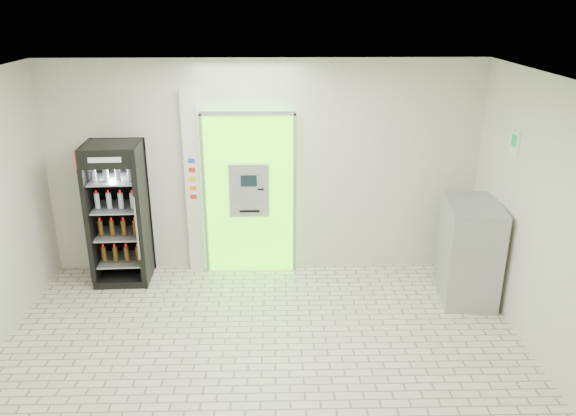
{
  "coord_description": "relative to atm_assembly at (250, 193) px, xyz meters",
  "views": [
    {
      "loc": [
        0.17,
        -4.99,
        3.72
      ],
      "look_at": [
        0.31,
        1.2,
        1.4
      ],
      "focal_mm": 35.0,
      "sensor_mm": 36.0,
      "label": 1
    }
  ],
  "objects": [
    {
      "name": "ground",
      "position": [
        0.2,
        -2.41,
        -1.17
      ],
      "size": [
        6.0,
        6.0,
        0.0
      ],
      "primitive_type": "plane",
      "color": "beige",
      "rests_on": "ground"
    },
    {
      "name": "room_shell",
      "position": [
        0.2,
        -2.41,
        0.67
      ],
      "size": [
        6.0,
        6.0,
        6.0
      ],
      "color": "beige",
      "rests_on": "ground"
    },
    {
      "name": "atm_assembly",
      "position": [
        0.0,
        0.0,
        0.0
      ],
      "size": [
        1.3,
        0.24,
        2.33
      ],
      "color": "#54FC0F",
      "rests_on": "ground"
    },
    {
      "name": "pillar",
      "position": [
        -0.78,
        0.04,
        0.13
      ],
      "size": [
        0.22,
        0.11,
        2.6
      ],
      "color": "silver",
      "rests_on": "ground"
    },
    {
      "name": "beverage_cooler",
      "position": [
        -1.77,
        -0.24,
        -0.23
      ],
      "size": [
        0.76,
        0.71,
        1.95
      ],
      "rotation": [
        0.0,
        0.0,
        0.05
      ],
      "color": "black",
      "rests_on": "ground"
    },
    {
      "name": "steel_cabinet",
      "position": [
        2.86,
        -0.86,
        -0.52
      ],
      "size": [
        0.77,
        1.05,
        1.31
      ],
      "rotation": [
        0.0,
        0.0,
        -0.12
      ],
      "color": "#989B9F",
      "rests_on": "ground"
    },
    {
      "name": "exit_sign",
      "position": [
        3.19,
        -1.01,
        0.95
      ],
      "size": [
        0.02,
        0.22,
        0.26
      ],
      "color": "white",
      "rests_on": "room_shell"
    }
  ]
}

